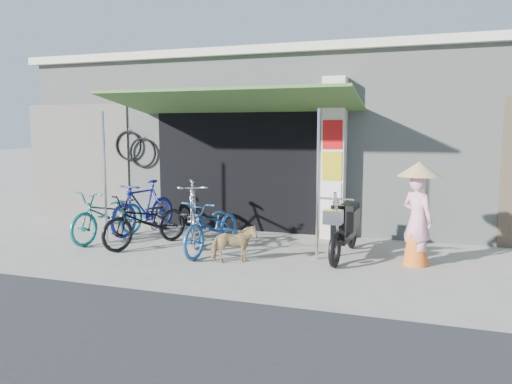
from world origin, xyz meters
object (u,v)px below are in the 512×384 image
(bike_navy, at_px, (213,226))
(nun, at_px, (417,213))
(bike_silver, at_px, (193,211))
(bike_blue, at_px, (143,207))
(street_dog, at_px, (233,244))
(bike_teal, at_px, (109,215))
(moped, at_px, (345,228))
(bike_black, at_px, (146,220))

(bike_navy, bearing_deg, nun, 11.04)
(bike_silver, relative_size, bike_navy, 1.09)
(bike_navy, bearing_deg, bike_blue, 158.65)
(bike_blue, distance_m, bike_silver, 1.29)
(bike_blue, xyz_separation_m, bike_navy, (1.92, -0.99, -0.07))
(bike_navy, distance_m, nun, 3.24)
(bike_navy, xyz_separation_m, street_dog, (0.56, -0.48, -0.16))
(bike_silver, distance_m, bike_navy, 0.94)
(street_dog, height_order, nun, nun)
(bike_blue, height_order, bike_navy, bike_blue)
(bike_teal, xyz_separation_m, nun, (5.41, 0.03, 0.32))
(bike_teal, height_order, nun, nun)
(bike_silver, bearing_deg, street_dog, -69.11)
(bike_silver, xyz_separation_m, nun, (3.89, -0.36, 0.23))
(bike_teal, distance_m, street_dog, 2.86)
(street_dog, height_order, moped, moped)
(bike_black, bearing_deg, bike_navy, 20.38)
(bike_navy, distance_m, moped, 2.16)
(street_dog, bearing_deg, bike_blue, 31.19)
(bike_silver, height_order, bike_navy, bike_silver)
(bike_teal, relative_size, nun, 1.15)
(bike_navy, height_order, nun, nun)
(bike_navy, bearing_deg, bike_silver, 142.08)
(bike_teal, distance_m, nun, 5.42)
(nun, bearing_deg, moped, 28.52)
(bike_teal, height_order, bike_blue, bike_blue)
(bike_blue, xyz_separation_m, bike_black, (0.63, -0.94, -0.06))
(bike_black, bearing_deg, moped, 29.49)
(bike_black, relative_size, bike_navy, 1.03)
(bike_navy, relative_size, street_dog, 2.46)
(bike_blue, bearing_deg, bike_black, -43.97)
(moped, bearing_deg, street_dog, -145.73)
(moped, bearing_deg, bike_navy, -164.62)
(bike_silver, xyz_separation_m, moped, (2.79, -0.19, -0.09))
(bike_silver, distance_m, street_dog, 1.69)
(bike_navy, bearing_deg, bike_teal, 179.28)
(bike_teal, bearing_deg, bike_silver, 23.47)
(bike_blue, height_order, bike_silver, bike_silver)
(bike_navy, bearing_deg, bike_black, -176.35)
(nun, bearing_deg, bike_teal, 37.69)
(bike_blue, xyz_separation_m, moped, (4.03, -0.53, -0.05))
(bike_teal, bearing_deg, nun, 9.32)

